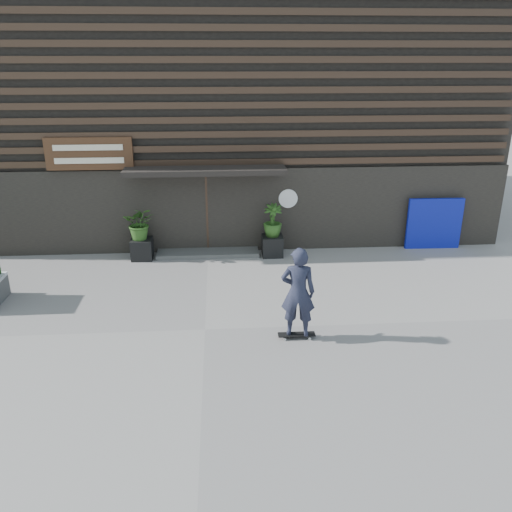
{
  "coord_description": "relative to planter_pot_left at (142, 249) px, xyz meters",
  "views": [
    {
      "loc": [
        0.4,
        -10.11,
        5.55
      ],
      "look_at": [
        1.21,
        1.5,
        1.1
      ],
      "focal_mm": 36.9,
      "sensor_mm": 36.0,
      "label": 1
    }
  ],
  "objects": [
    {
      "name": "ground",
      "position": [
        1.9,
        -4.4,
        -0.3
      ],
      "size": [
        80.0,
        80.0,
        0.0
      ],
      "primitive_type": "plane",
      "color": "gray",
      "rests_on": "ground"
    },
    {
      "name": "entrance_step",
      "position": [
        1.9,
        0.2,
        -0.24
      ],
      "size": [
        3.0,
        0.8,
        0.12
      ],
      "primitive_type": "cube",
      "color": "#484845",
      "rests_on": "ground"
    },
    {
      "name": "planter_pot_left",
      "position": [
        0.0,
        0.0,
        0.0
      ],
      "size": [
        0.6,
        0.6,
        0.6
      ],
      "primitive_type": "cube",
      "color": "black",
      "rests_on": "ground"
    },
    {
      "name": "bamboo_left",
      "position": [
        0.0,
        0.0,
        0.78
      ],
      "size": [
        0.86,
        0.75,
        0.96
      ],
      "primitive_type": "imported",
      "color": "#2D591E",
      "rests_on": "planter_pot_left"
    },
    {
      "name": "planter_pot_right",
      "position": [
        3.8,
        0.0,
        0.0
      ],
      "size": [
        0.6,
        0.6,
        0.6
      ],
      "primitive_type": "cube",
      "color": "black",
      "rests_on": "ground"
    },
    {
      "name": "bamboo_right",
      "position": [
        3.8,
        0.0,
        0.78
      ],
      "size": [
        0.54,
        0.54,
        0.96
      ],
      "primitive_type": "imported",
      "color": "#2D591E",
      "rests_on": "planter_pot_right"
    },
    {
      "name": "blue_tarp",
      "position": [
        8.76,
        0.3,
        0.48
      ],
      "size": [
        1.67,
        0.15,
        1.56
      ],
      "primitive_type": "cube",
      "rotation": [
        0.0,
        0.0,
        -0.02
      ],
      "color": "#0C149D",
      "rests_on": "ground"
    },
    {
      "name": "building",
      "position": [
        1.9,
        5.56,
        3.69
      ],
      "size": [
        18.0,
        11.0,
        8.0
      ],
      "color": "black",
      "rests_on": "ground"
    },
    {
      "name": "skateboarder",
      "position": [
        3.83,
        -4.9,
        0.75
      ],
      "size": [
        0.78,
        0.56,
        2.02
      ],
      "color": "black",
      "rests_on": "ground"
    }
  ]
}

